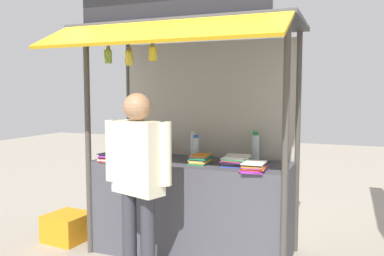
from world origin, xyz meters
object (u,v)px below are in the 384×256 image
object	(u,v)px
water_bottle_center	(162,146)
magazine_stack_rear_center	(236,161)
water_bottle_back_left	(196,148)
magazine_stack_far_right	(254,167)
vendor_person	(138,170)
magazine_stack_far_left	(201,159)
water_bottle_right	(194,145)
banana_bunch_rightmost	(129,58)
magazine_stack_left	(113,156)
plastic_crate	(68,227)
water_bottle_front_left	(255,147)
banana_bunch_leftmost	(108,56)
banana_bunch_inner_left	(153,54)

from	to	relation	value
water_bottle_center	magazine_stack_rear_center	size ratio (longest dim) A/B	0.80
water_bottle_back_left	magazine_stack_far_right	bearing A→B (deg)	-30.12
water_bottle_center	vendor_person	size ratio (longest dim) A/B	0.15
magazine_stack_rear_center	magazine_stack_far_left	world-z (taller)	magazine_stack_rear_center
water_bottle_right	banana_bunch_rightmost	world-z (taller)	banana_bunch_rightmost
water_bottle_back_left	magazine_stack_left	xyz separation A→B (m)	(-0.79, -0.40, -0.08)
magazine_stack_far_right	magazine_stack_far_left	distance (m)	0.63
water_bottle_back_left	banana_bunch_rightmost	size ratio (longest dim) A/B	0.95
magazine_stack_far_left	banana_bunch_rightmost	xyz separation A→B (m)	(-0.57, -0.41, 1.00)
banana_bunch_rightmost	plastic_crate	xyz separation A→B (m)	(-1.01, 0.30, -1.87)
water_bottle_front_left	water_bottle_back_left	xyz separation A→B (m)	(-0.61, -0.16, -0.02)
plastic_crate	banana_bunch_rightmost	bearing A→B (deg)	-16.30
water_bottle_back_left	magazine_stack_left	size ratio (longest dim) A/B	0.80
water_bottle_center	magazine_stack_far_left	distance (m)	0.66
magazine_stack_left	banana_bunch_rightmost	size ratio (longest dim) A/B	1.18
water_bottle_front_left	banana_bunch_leftmost	distance (m)	1.77
magazine_stack_rear_center	banana_bunch_rightmost	bearing A→B (deg)	-155.86
water_bottle_right	vendor_person	bearing A→B (deg)	-96.01
magazine_stack_far_right	magazine_stack_far_left	world-z (taller)	magazine_stack_far_left
banana_bunch_rightmost	vendor_person	distance (m)	1.08
water_bottle_right	magazine_stack_rear_center	world-z (taller)	water_bottle_right
water_bottle_back_left	magazine_stack_far_right	world-z (taller)	water_bottle_back_left
vendor_person	water_bottle_center	bearing A→B (deg)	-56.97
magazine_stack_left	banana_bunch_leftmost	bearing A→B (deg)	-63.11
banana_bunch_leftmost	banana_bunch_inner_left	size ratio (longest dim) A/B	1.05
water_bottle_back_left	water_bottle_center	distance (m)	0.44
magazine_stack_left	banana_bunch_inner_left	distance (m)	1.22
water_bottle_back_left	magazine_stack_far_right	xyz separation A→B (m)	(0.74, -0.43, -0.08)
water_bottle_right	magazine_stack_left	size ratio (longest dim) A/B	0.88
banana_bunch_inner_left	plastic_crate	bearing A→B (deg)	166.95
banana_bunch_rightmost	banana_bunch_leftmost	size ratio (longest dim) A/B	1.10
water_bottle_right	banana_bunch_leftmost	distance (m)	1.34
water_bottle_front_left	magazine_stack_far_right	world-z (taller)	water_bottle_front_left
water_bottle_front_left	water_bottle_right	world-z (taller)	water_bottle_front_left
magazine_stack_far_left	water_bottle_back_left	bearing A→B (deg)	121.67
banana_bunch_rightmost	magazine_stack_left	bearing A→B (deg)	145.69
vendor_person	plastic_crate	bearing A→B (deg)	-6.58
water_bottle_center	banana_bunch_inner_left	size ratio (longest dim) A/B	1.02
banana_bunch_inner_left	plastic_crate	xyz separation A→B (m)	(-1.26, 0.29, -1.90)
magazine_stack_left	banana_bunch_inner_left	world-z (taller)	banana_bunch_inner_left
magazine_stack_far_right	banana_bunch_leftmost	world-z (taller)	banana_bunch_leftmost
magazine_stack_left	magazine_stack_far_left	bearing A→B (deg)	10.30
water_bottle_center	banana_bunch_rightmost	size ratio (longest dim) A/B	0.89
water_bottle_center	banana_bunch_leftmost	xyz separation A→B (m)	(-0.23, -0.72, 0.95)
water_bottle_back_left	magazine_stack_left	world-z (taller)	water_bottle_back_left
magazine_stack_rear_center	plastic_crate	xyz separation A→B (m)	(-1.95, -0.13, -0.87)
vendor_person	water_bottle_back_left	bearing A→B (deg)	-81.71
water_bottle_right	magazine_stack_rear_center	distance (m)	0.68
water_bottle_center	water_bottle_front_left	bearing A→B (deg)	4.11
water_bottle_center	banana_bunch_inner_left	world-z (taller)	banana_bunch_inner_left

